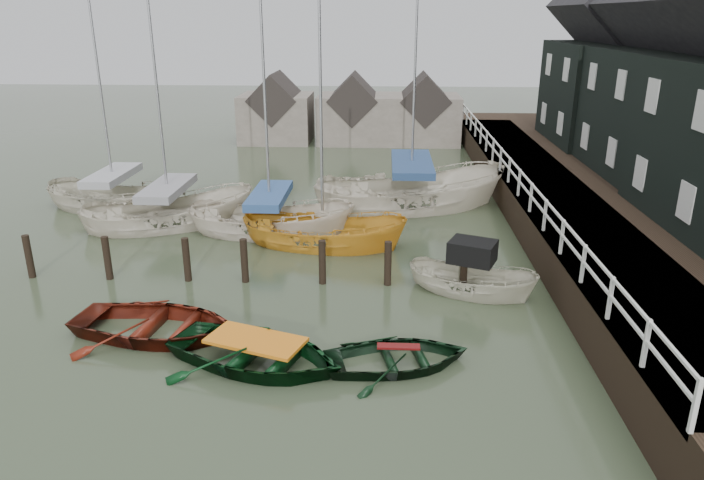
# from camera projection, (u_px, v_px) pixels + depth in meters

# --- Properties ---
(ground) EXTENTS (120.00, 120.00, 0.00)m
(ground) POSITION_uv_depth(u_px,v_px,m) (267.00, 328.00, 16.57)
(ground) COLOR #303A24
(ground) RESTS_ON ground
(pier) EXTENTS (3.04, 32.00, 2.70)m
(pier) POSITION_uv_depth(u_px,v_px,m) (543.00, 202.00, 25.26)
(pier) COLOR black
(pier) RESTS_ON ground
(land_strip) EXTENTS (14.00, 38.00, 1.50)m
(land_strip) POSITION_uv_depth(u_px,v_px,m) (680.00, 221.00, 25.23)
(land_strip) COLOR black
(land_strip) RESTS_ON ground
(mooring_pilings) EXTENTS (13.72, 0.22, 1.80)m
(mooring_pilings) POSITION_uv_depth(u_px,v_px,m) (248.00, 267.00, 19.28)
(mooring_pilings) COLOR black
(mooring_pilings) RESTS_ON ground
(far_sheds) EXTENTS (14.00, 4.08, 4.39)m
(far_sheds) POSITION_uv_depth(u_px,v_px,m) (351.00, 113.00, 40.34)
(far_sheds) COLOR #665B51
(far_sheds) RESTS_ON ground
(rowboat_red) EXTENTS (4.87, 3.77, 0.93)m
(rowboat_red) POSITION_uv_depth(u_px,v_px,m) (159.00, 336.00, 16.18)
(rowboat_red) COLOR #57180C
(rowboat_red) RESTS_ON ground
(rowboat_green) EXTENTS (5.14, 4.38, 0.90)m
(rowboat_green) POSITION_uv_depth(u_px,v_px,m) (257.00, 365.00, 14.83)
(rowboat_green) COLOR black
(rowboat_green) RESTS_ON ground
(rowboat_dkgreen) EXTENTS (3.91, 3.17, 0.71)m
(rowboat_dkgreen) POSITION_uv_depth(u_px,v_px,m) (398.00, 366.00, 14.79)
(rowboat_dkgreen) COLOR black
(rowboat_dkgreen) RESTS_ON ground
(motorboat) EXTENTS (4.14, 2.83, 2.32)m
(motorboat) POSITION_uv_depth(u_px,v_px,m) (471.00, 289.00, 18.63)
(motorboat) COLOR beige
(motorboat) RESTS_ON ground
(sailboat_a) EXTENTS (7.02, 4.91, 10.66)m
(sailboat_a) POSITION_uv_depth(u_px,v_px,m) (171.00, 224.00, 24.62)
(sailboat_a) COLOR beige
(sailboat_a) RESTS_ON ground
(sailboat_b) EXTENTS (6.54, 2.87, 11.85)m
(sailboat_b) POSITION_uv_depth(u_px,v_px,m) (271.00, 231.00, 23.77)
(sailboat_b) COLOR beige
(sailboat_b) RESTS_ON ground
(sailboat_c) EXTENTS (6.40, 3.39, 9.98)m
(sailboat_c) POSITION_uv_depth(u_px,v_px,m) (323.00, 244.00, 22.58)
(sailboat_c) COLOR gold
(sailboat_c) RESTS_ON ground
(sailboat_d) EXTENTS (8.92, 5.19, 12.03)m
(sailboat_d) POSITION_uv_depth(u_px,v_px,m) (411.00, 206.00, 26.96)
(sailboat_d) COLOR beige
(sailboat_d) RESTS_ON ground
(sailboat_e) EXTENTS (6.84, 3.93, 9.60)m
(sailboat_e) POSITION_uv_depth(u_px,v_px,m) (116.00, 208.00, 26.68)
(sailboat_e) COLOR beige
(sailboat_e) RESTS_ON ground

